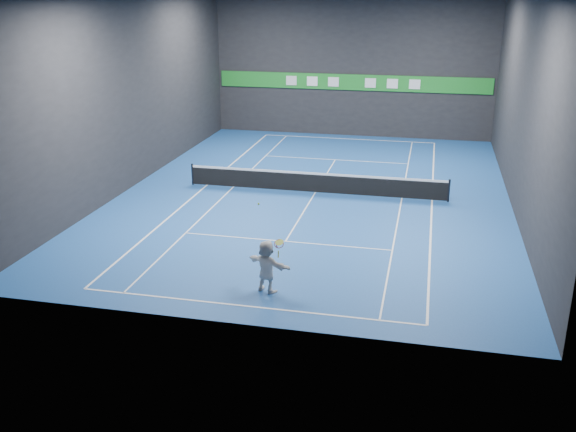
% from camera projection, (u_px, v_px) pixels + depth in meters
% --- Properties ---
extents(ground, '(26.00, 26.00, 0.00)m').
position_uv_depth(ground, '(315.00, 193.00, 30.73)').
color(ground, '#1A4992').
rests_on(ground, ground).
extents(wall_back, '(18.00, 0.10, 9.00)m').
position_uv_depth(wall_back, '(353.00, 66.00, 41.16)').
color(wall_back, black).
rests_on(wall_back, ground).
extents(wall_front, '(18.00, 0.10, 9.00)m').
position_uv_depth(wall_front, '(231.00, 176.00, 17.27)').
color(wall_front, black).
rests_on(wall_front, ground).
extents(wall_left, '(0.10, 26.00, 9.00)m').
position_uv_depth(wall_left, '(134.00, 92.00, 31.07)').
color(wall_left, black).
rests_on(wall_left, ground).
extents(wall_right, '(0.10, 26.00, 9.00)m').
position_uv_depth(wall_right, '(524.00, 106.00, 27.36)').
color(wall_right, black).
rests_on(wall_right, ground).
extents(baseline_near, '(10.98, 0.08, 0.01)m').
position_uv_depth(baseline_near, '(246.00, 306.00, 19.80)').
color(baseline_near, white).
rests_on(baseline_near, ground).
extents(baseline_far, '(10.98, 0.08, 0.01)m').
position_uv_depth(baseline_far, '(348.00, 139.00, 41.65)').
color(baseline_far, white).
rests_on(baseline_far, ground).
extents(sideline_doubles_left, '(0.08, 23.78, 0.01)m').
position_uv_depth(sideline_doubles_left, '(207.00, 185.00, 31.86)').
color(sideline_doubles_left, white).
rests_on(sideline_doubles_left, ground).
extents(sideline_doubles_right, '(0.08, 23.78, 0.01)m').
position_uv_depth(sideline_doubles_right, '(432.00, 201.00, 29.59)').
color(sideline_doubles_right, white).
rests_on(sideline_doubles_right, ground).
extents(sideline_singles_left, '(0.06, 23.78, 0.01)m').
position_uv_depth(sideline_singles_left, '(233.00, 187.00, 31.57)').
color(sideline_singles_left, white).
rests_on(sideline_singles_left, ground).
extents(sideline_singles_right, '(0.06, 23.78, 0.01)m').
position_uv_depth(sideline_singles_right, '(402.00, 199.00, 29.88)').
color(sideline_singles_right, white).
rests_on(sideline_singles_right, ground).
extents(service_line_near, '(8.23, 0.06, 0.01)m').
position_uv_depth(service_line_near, '(285.00, 241.00, 24.85)').
color(service_line_near, white).
rests_on(service_line_near, ground).
extents(service_line_far, '(8.23, 0.06, 0.01)m').
position_uv_depth(service_line_far, '(335.00, 160.00, 36.61)').
color(service_line_far, white).
rests_on(service_line_far, ground).
extents(center_service_line, '(0.06, 12.80, 0.01)m').
position_uv_depth(center_service_line, '(315.00, 193.00, 30.73)').
color(center_service_line, white).
rests_on(center_service_line, ground).
extents(player, '(1.70, 1.14, 1.76)m').
position_uv_depth(player, '(267.00, 266.00, 20.49)').
color(player, white).
rests_on(player, ground).
extents(tennis_ball, '(0.07, 0.07, 0.07)m').
position_uv_depth(tennis_ball, '(259.00, 204.00, 20.04)').
color(tennis_ball, '#BEED27').
rests_on(tennis_ball, player).
extents(tennis_net, '(12.50, 0.10, 1.07)m').
position_uv_depth(tennis_net, '(315.00, 182.00, 30.55)').
color(tennis_net, black).
rests_on(tennis_net, ground).
extents(sponsor_banner, '(17.64, 0.11, 1.00)m').
position_uv_depth(sponsor_banner, '(352.00, 82.00, 41.44)').
color(sponsor_banner, '#1D8829').
rests_on(sponsor_banner, wall_back).
extents(tennis_racket, '(0.43, 0.34, 0.64)m').
position_uv_depth(tennis_racket, '(279.00, 245.00, 20.20)').
color(tennis_racket, red).
rests_on(tennis_racket, player).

